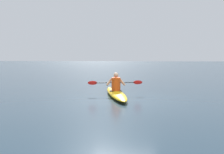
{
  "coord_description": "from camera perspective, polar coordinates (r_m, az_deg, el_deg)",
  "views": [
    {
      "loc": [
        -0.68,
        10.8,
        1.72
      ],
      "look_at": [
        0.32,
        1.31,
        1.0
      ],
      "focal_mm": 45.15,
      "sensor_mm": 36.0,
      "label": 1
    }
  ],
  "objects": [
    {
      "name": "ground_plane",
      "position": [
        10.96,
        2.41,
        -4.73
      ],
      "size": [
        160.0,
        160.0,
        0.0
      ],
      "primitive_type": "plane",
      "color": "#233847"
    },
    {
      "name": "kayak",
      "position": [
        12.03,
        0.81,
        -3.32
      ],
      "size": [
        1.59,
        4.5,
        0.24
      ],
      "color": "#EAB214",
      "rests_on": "ground"
    },
    {
      "name": "kayaker",
      "position": [
        12.0,
        0.8,
        -1.23
      ],
      "size": [
        2.33,
        0.67,
        0.77
      ],
      "color": "#E04C14",
      "rests_on": "kayak"
    }
  ]
}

